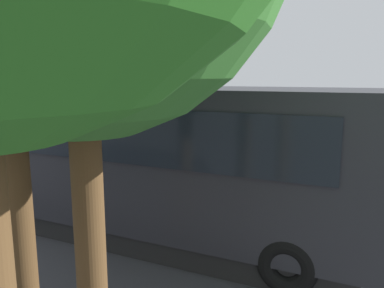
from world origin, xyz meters
TOP-DOWN VIEW (x-y plane):
  - ground_plane at (0.00, 0.00)m, footprint 80.00×80.00m
  - tour_bus at (0.09, 4.58)m, footprint 9.96×2.65m
  - spectator_far_left at (-0.61, 1.80)m, footprint 0.57×0.38m
  - spectator_left at (0.57, 1.70)m, footprint 0.58×0.37m
  - spectator_centre at (1.72, 1.69)m, footprint 0.57×0.32m
  - parked_motorcycle_silver at (2.70, 2.38)m, footprint 2.03×0.71m
  - stunt_motorcycle at (3.22, -3.44)m, footprint 2.00×0.61m
  - traffic_cone at (0.81, -2.77)m, footprint 0.34×0.34m
  - tree_right at (-0.49, 8.25)m, footprint 2.73×2.73m
  - bay_line_a at (-2.04, -0.82)m, footprint 0.18×3.78m
  - bay_line_b at (0.92, -0.82)m, footprint 0.19×4.60m
  - bay_line_c at (3.89, -0.82)m, footprint 0.19×4.47m

SIDE VIEW (x-z plane):
  - ground_plane at x=0.00m, z-range 0.00..0.00m
  - bay_line_a at x=-2.04m, z-range 0.00..0.01m
  - bay_line_b at x=0.92m, z-range 0.00..0.01m
  - bay_line_c at x=3.89m, z-range 0.00..0.01m
  - traffic_cone at x=0.81m, z-range -0.01..0.62m
  - parked_motorcycle_silver at x=2.70m, z-range -0.01..0.97m
  - stunt_motorcycle at x=3.22m, z-range 0.15..1.88m
  - spectator_left at x=0.57m, z-range 0.17..1.89m
  - spectator_centre at x=1.72m, z-range 0.18..1.98m
  - spectator_far_left at x=-0.61m, z-range 0.18..1.99m
  - tour_bus at x=0.09m, z-range 0.02..3.27m
  - tree_right at x=-0.49m, z-range 1.27..7.01m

